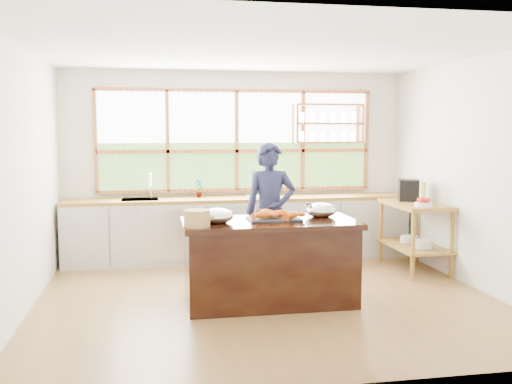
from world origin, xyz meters
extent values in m
plane|color=brown|center=(0.00, 0.00, 0.00)|extent=(5.00, 5.00, 0.00)
cube|color=beige|center=(0.00, 2.25, 1.35)|extent=(5.00, 0.02, 2.70)
cube|color=beige|center=(0.00, -2.25, 1.35)|extent=(5.00, 0.02, 2.70)
cube|color=beige|center=(-2.50, 0.00, 1.35)|extent=(0.02, 4.50, 2.70)
cube|color=beige|center=(2.50, 0.00, 1.35)|extent=(0.02, 4.50, 2.70)
cube|color=white|center=(0.00, 0.00, 2.70)|extent=(5.00, 4.50, 0.02)
cube|color=#B86D3E|center=(0.00, 2.22, 1.70)|extent=(4.05, 0.06, 1.50)
cube|color=white|center=(0.00, 2.24, 2.05)|extent=(3.98, 0.01, 0.75)
cube|color=#345921|center=(0.00, 2.24, 1.32)|extent=(3.98, 0.01, 0.70)
cube|color=#B86D3E|center=(1.35, 2.11, 2.23)|extent=(1.00, 0.28, 0.03)
cube|color=#B86D3E|center=(1.35, 2.11, 1.95)|extent=(1.00, 0.28, 0.03)
cube|color=#B86D3E|center=(1.35, 2.11, 1.67)|extent=(1.00, 0.28, 0.03)
cube|color=#B86D3E|center=(0.85, 2.11, 1.95)|extent=(0.03, 0.28, 0.55)
cube|color=#B86D3E|center=(1.85, 2.11, 1.95)|extent=(0.03, 0.28, 0.55)
cube|color=beige|center=(0.00, 1.94, 0.42)|extent=(4.90, 0.62, 0.85)
cube|color=silver|center=(-1.10, 1.62, 0.43)|extent=(0.60, 0.01, 0.72)
cube|color=olive|center=(0.00, 1.94, 0.88)|extent=(4.90, 0.62, 0.05)
cube|color=silver|center=(-1.40, 1.94, 0.82)|extent=(0.50, 0.42, 0.16)
cube|color=olive|center=(2.45, 0.40, 0.45)|extent=(0.04, 0.04, 0.90)
cube|color=olive|center=(2.45, 1.40, 0.45)|extent=(0.04, 0.04, 0.90)
cube|color=olive|center=(1.93, 0.40, 0.45)|extent=(0.04, 0.04, 0.90)
cube|color=olive|center=(1.93, 1.40, 0.45)|extent=(0.04, 0.04, 0.90)
cube|color=olive|center=(2.19, 0.90, 0.32)|extent=(0.62, 1.10, 0.03)
cube|color=olive|center=(2.19, 0.90, 0.88)|extent=(0.62, 1.10, 0.05)
cylinder|color=silver|center=(2.19, 0.65, 0.39)|extent=(0.24, 0.24, 0.11)
cylinder|color=silver|center=(2.19, 1.05, 0.38)|extent=(0.24, 0.24, 0.09)
cube|color=black|center=(0.00, -0.20, 0.42)|extent=(1.77, 0.82, 0.84)
cube|color=black|center=(0.00, -0.20, 0.87)|extent=(1.85, 0.90, 0.06)
imported|color=#1A1E3B|center=(0.19, 0.68, 0.85)|extent=(0.66, 0.47, 1.71)
imported|color=slate|center=(-0.58, 2.00, 1.04)|extent=(0.16, 0.11, 0.28)
cube|color=green|center=(0.32, 1.94, 0.91)|extent=(0.44, 0.35, 0.01)
cube|color=black|center=(2.19, 1.12, 1.05)|extent=(0.33, 0.34, 0.29)
cylinder|color=#AFC861|center=(2.24, 0.79, 1.04)|extent=(0.08, 0.08, 0.29)
cylinder|color=silver|center=(2.14, 0.57, 0.93)|extent=(0.22, 0.22, 0.05)
sphere|color=red|center=(2.19, 0.57, 0.97)|extent=(0.07, 0.07, 0.07)
sphere|color=red|center=(2.16, 0.62, 0.97)|extent=(0.07, 0.07, 0.07)
sphere|color=red|center=(2.10, 0.60, 0.97)|extent=(0.07, 0.07, 0.07)
sphere|color=red|center=(2.10, 0.54, 0.97)|extent=(0.07, 0.07, 0.07)
sphere|color=red|center=(2.16, 0.53, 0.97)|extent=(0.07, 0.07, 0.07)
cube|color=black|center=(0.05, -0.16, 0.91)|extent=(0.55, 0.40, 0.02)
ellipsoid|color=#CD4C09|center=(-0.07, -0.21, 0.96)|extent=(0.23, 0.15, 0.08)
ellipsoid|color=#CD4C09|center=(0.13, -0.14, 0.96)|extent=(0.23, 0.14, 0.08)
ellipsoid|color=#CD4C09|center=(0.23, -0.26, 0.96)|extent=(0.21, 0.21, 0.08)
ellipsoid|color=#CD4C09|center=(0.00, -0.04, 0.96)|extent=(0.18, 0.23, 0.08)
ellipsoid|color=silver|center=(-0.56, -0.25, 0.97)|extent=(0.34, 0.34, 0.16)
ellipsoid|color=silver|center=(0.61, -0.04, 0.97)|extent=(0.34, 0.34, 0.16)
cylinder|color=silver|center=(0.35, -0.47, 0.90)|extent=(0.06, 0.06, 0.01)
cylinder|color=silver|center=(0.35, -0.47, 0.97)|extent=(0.01, 0.01, 0.13)
ellipsoid|color=silver|center=(0.35, -0.47, 1.07)|extent=(0.08, 0.08, 0.10)
cylinder|color=#A87C53|center=(-0.79, -0.45, 0.98)|extent=(0.26, 0.26, 0.17)
cylinder|color=white|center=(-0.71, 0.04, 0.94)|extent=(0.20, 0.31, 0.08)
camera|label=1|loc=(-1.21, -6.06, 1.86)|focal=40.00mm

